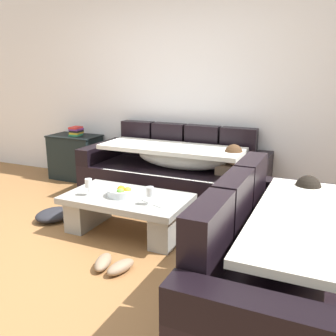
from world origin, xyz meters
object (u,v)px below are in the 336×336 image
Objects in this scene: wine_glass_near_right at (150,192)px; book_stack_on_cabinet at (76,131)px; wine_glass_near_left at (88,184)px; couch_along_wall at (176,173)px; coffee_table at (127,209)px; crumpled_garment at (54,215)px; couch_near_window at (285,260)px; fruit_bowl at (122,192)px; pair_of_shoes at (112,265)px; side_cabinet at (76,157)px; open_magazine at (160,201)px.

book_stack_on_cabinet reaches higher than wine_glass_near_right.
wine_glass_near_right is at bearing 1.61° from wine_glass_near_left.
couch_along_wall is 13.28× the size of wine_glass_near_left.
crumpled_garment is (-0.87, -0.06, -0.18)m from coffee_table.
couch_along_wall is 2.22m from couch_near_window.
fruit_bowl is 0.78× the size of pair_of_shoes.
couch_along_wall is 1.71m from side_cabinet.
couch_near_window is 4.99× the size of crumpled_garment.
book_stack_on_cabinet is 0.53× the size of crumpled_garment.
book_stack_on_cabinet reaches higher than fruit_bowl.
coffee_table is at bearing -93.40° from couch_along_wall.
fruit_bowl is 0.40m from open_magazine.
couch_along_wall is at bearing 71.57° from wine_glass_near_left.
couch_near_window is at bearing 4.01° from pair_of_shoes.
couch_near_window is 7.13× the size of open_magazine.
wine_glass_near_left is at bearing -48.27° from side_cabinet.
wine_glass_near_left is 0.69m from crumpled_garment.
coffee_table is (-1.55, 0.58, -0.10)m from couch_near_window.
book_stack_on_cabinet is 2.76m from pair_of_shoes.
wine_glass_near_right is at bearing -36.76° from book_stack_on_cabinet.
coffee_table is 3.35× the size of pair_of_shoes.
wine_glass_near_left is (-0.30, -0.11, 0.08)m from fruit_bowl.
fruit_bowl reaches higher than open_magazine.
crumpled_garment is (0.75, -1.37, -0.26)m from side_cabinet.
coffee_table is 5.71× the size of book_stack_on_cabinet.
pair_of_shoes is at bearing -42.39° from wine_glass_near_left.
couch_near_window is at bearing -19.29° from fruit_bowl.
couch_along_wall is 1.11m from fruit_bowl.
book_stack_on_cabinet is at bearing 117.56° from crumpled_garment.
fruit_bowl is 0.70× the size of crumpled_garment.
side_cabinet is 1.80× the size of crumpled_garment.
couch_near_window is 5.57× the size of pair_of_shoes.
fruit_bowl is at bearing -156.80° from open_magazine.
pair_of_shoes is (0.24, -0.67, -0.19)m from coffee_table.
couch_along_wall is 3.06× the size of side_cabinet.
fruit_bowl is 1.69× the size of wine_glass_near_right.
pair_of_shoes is (-1.31, -0.09, -0.29)m from couch_near_window.
couch_near_window reaches higher than side_cabinet.
fruit_bowl is 1.69× the size of wine_glass_near_left.
couch_near_window is 12.03× the size of wine_glass_near_right.
wine_glass_near_right is at bearing -78.20° from couch_along_wall.
book_stack_on_cabinet reaches higher than side_cabinet.
side_cabinet is at bearing 131.73° from wine_glass_near_left.
wine_glass_near_left and wine_glass_near_right have the same top height.
open_magazine is 2.39m from side_cabinet.
couch_near_window reaches higher than wine_glass_near_left.
pair_of_shoes is (-0.12, -0.65, -0.34)m from open_magazine.
couch_near_window is 1.66m from coffee_table.
crumpled_garment is at bearing 177.28° from wine_glass_near_right.
wine_glass_near_left reaches higher than crumpled_garment.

